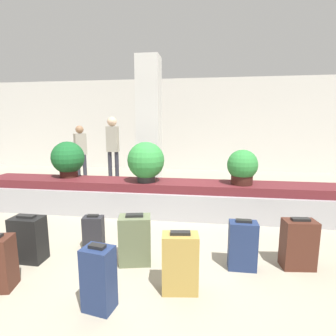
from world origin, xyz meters
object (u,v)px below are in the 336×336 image
object	(u,v)px
suitcase_0	(180,263)
suitcase_3	(243,245)
pillar	(149,126)
traveler_1	(113,143)
suitcase_7	(94,232)
potted_plant_2	(146,161)
traveler_0	(81,148)
potted_plant_0	(68,159)
suitcase_2	(298,244)
suitcase_4	(99,279)
suitcase_5	(29,239)
suitcase_6	(135,240)
potted_plant_1	(242,167)

from	to	relation	value
suitcase_0	suitcase_3	distance (m)	0.85
pillar	suitcase_0	world-z (taller)	pillar
suitcase_0	traveler_1	world-z (taller)	traveler_1
suitcase_7	pillar	bearing A→B (deg)	80.34
suitcase_3	potted_plant_2	bearing A→B (deg)	131.96
traveler_0	potted_plant_0	bearing A→B (deg)	65.18
potted_plant_2	suitcase_3	bearing A→B (deg)	-47.73
suitcase_2	suitcase_3	xyz separation A→B (m)	(-0.64, -0.11, -0.01)
pillar	suitcase_4	size ratio (longest dim) A/B	5.14
pillar	suitcase_5	bearing A→B (deg)	-102.41
potted_plant_0	traveler_0	bearing A→B (deg)	111.03
suitcase_4	traveler_0	bearing A→B (deg)	127.76
suitcase_7	traveler_1	xyz separation A→B (m)	(-1.10, 3.87, 0.90)
pillar	suitcase_7	distance (m)	3.36
suitcase_4	traveler_1	xyz separation A→B (m)	(-1.64, 4.98, 0.83)
pillar	suitcase_2	size ratio (longest dim) A/B	5.28
suitcase_6	traveler_0	xyz separation A→B (m)	(-2.77, 4.26, 0.66)
suitcase_2	suitcase_5	xyz separation A→B (m)	(-3.20, -0.30, -0.01)
suitcase_2	potted_plant_2	world-z (taller)	potted_plant_2
suitcase_6	traveler_0	world-z (taller)	traveler_0
potted_plant_0	potted_plant_2	world-z (taller)	potted_plant_2
pillar	suitcase_2	bearing A→B (deg)	-52.56
potted_plant_1	potted_plant_2	bearing A→B (deg)	-178.38
traveler_0	suitcase_4	bearing A→B (deg)	71.73
pillar	suitcase_4	bearing A→B (deg)	-84.19
potted_plant_0	suitcase_0	bearing A→B (deg)	-44.24
suitcase_0	traveler_0	distance (m)	5.83
suitcase_2	traveler_1	world-z (taller)	traveler_1
suitcase_7	potted_plant_2	distance (m)	1.67
suitcase_4	potted_plant_0	size ratio (longest dim) A/B	0.88
suitcase_7	potted_plant_2	world-z (taller)	potted_plant_2
suitcase_5	potted_plant_1	bearing A→B (deg)	35.17
pillar	traveler_1	xyz separation A→B (m)	(-1.22, 0.80, -0.47)
suitcase_2	suitcase_3	size ratio (longest dim) A/B	1.02
potted_plant_0	potted_plant_2	xyz separation A→B (m)	(1.62, -0.21, 0.01)
pillar	suitcase_3	size ratio (longest dim) A/B	5.38
suitcase_0	potted_plant_1	bearing A→B (deg)	61.45
potted_plant_1	suitcase_7	bearing A→B (deg)	-144.94
suitcase_5	suitcase_7	size ratio (longest dim) A/B	1.23
suitcase_7	potted_plant_0	xyz separation A→B (m)	(-1.22, 1.64, 0.75)
suitcase_3	potted_plant_1	distance (m)	1.83
suitcase_7	suitcase_3	bearing A→B (deg)	-14.34
pillar	suitcase_5	xyz separation A→B (m)	(-0.77, -3.48, -1.32)
suitcase_4	suitcase_5	distance (m)	1.38
suitcase_5	potted_plant_1	xyz separation A→B (m)	(2.75, 1.89, 0.64)
suitcase_6	suitcase_7	xyz separation A→B (m)	(-0.65, 0.28, -0.07)
potted_plant_0	potted_plant_1	size ratio (longest dim) A/B	1.16
suitcase_6	suitcase_7	size ratio (longest dim) A/B	1.30
pillar	suitcase_3	bearing A→B (deg)	-61.45
suitcase_0	suitcase_6	bearing A→B (deg)	134.09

